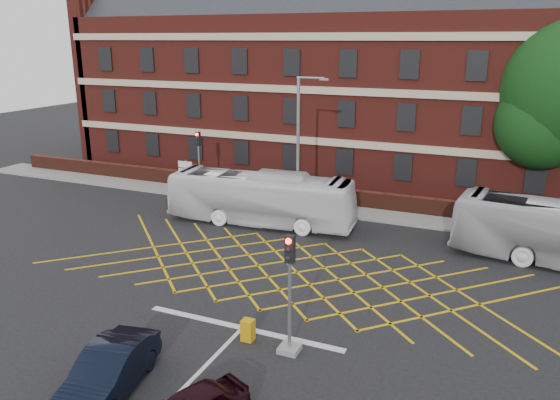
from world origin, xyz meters
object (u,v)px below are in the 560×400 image
at_px(car_navy, 108,372).
at_px(traffic_light_near, 290,305).
at_px(street_lamp, 299,174).
at_px(direction_signs, 186,172).
at_px(utility_cabinet, 248,330).
at_px(bus_left, 261,198).
at_px(traffic_light_far, 199,168).

xyz_separation_m(car_navy, traffic_light_near, (4.17, 4.27, 1.04)).
distance_m(street_lamp, direction_signs, 10.24).
distance_m(car_navy, utility_cabinet, 5.06).
xyz_separation_m(car_navy, street_lamp, (-0.75, 17.60, 2.11)).
relative_size(car_navy, traffic_light_near, 1.03).
bearing_deg(car_navy, utility_cabinet, 48.38).
height_order(bus_left, street_lamp, street_lamp).
distance_m(direction_signs, utility_cabinet, 20.75).
distance_m(car_navy, traffic_light_far, 22.57).
relative_size(direction_signs, utility_cabinet, 2.77).
bearing_deg(direction_signs, utility_cabinet, -51.22).
height_order(car_navy, utility_cabinet, car_navy).
height_order(traffic_light_far, direction_signs, traffic_light_far).
distance_m(bus_left, utility_cabinet, 12.88).
distance_m(traffic_light_far, utility_cabinet, 20.07).
relative_size(car_navy, utility_cabinet, 5.55).
xyz_separation_m(street_lamp, direction_signs, (-9.71, 2.93, -1.46)).
bearing_deg(bus_left, traffic_light_near, -154.59).
xyz_separation_m(direction_signs, utility_cabinet, (12.98, -16.15, -0.98)).
bearing_deg(street_lamp, bus_left, -141.48).
bearing_deg(direction_signs, car_navy, -63.00).
bearing_deg(traffic_light_near, street_lamp, 110.28).
xyz_separation_m(bus_left, direction_signs, (-7.91, 4.36, -0.15)).
height_order(direction_signs, utility_cabinet, direction_signs).
bearing_deg(traffic_light_near, utility_cabinet, 176.31).
bearing_deg(direction_signs, bus_left, -28.89).
relative_size(car_navy, street_lamp, 0.53).
bearing_deg(traffic_light_far, car_navy, -65.59).
height_order(street_lamp, utility_cabinet, street_lamp).
distance_m(car_navy, traffic_light_near, 6.06).
distance_m(traffic_light_near, direction_signs, 21.88).
bearing_deg(street_lamp, traffic_light_near, -69.72).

